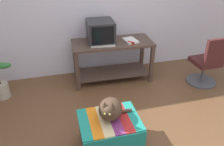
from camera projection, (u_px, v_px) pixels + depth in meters
name	position (u px, v px, depth m)	size (l,w,h in m)	color
ground_plane	(129.00, 144.00, 2.82)	(14.00, 14.00, 0.00)	brown
back_wall	(94.00, 2.00, 3.91)	(8.00, 0.10, 2.60)	silver
desk	(112.00, 54.00, 3.97)	(1.39, 0.64, 0.73)	#4C382D
tv_monitor	(100.00, 32.00, 3.77)	(0.45, 0.49, 0.36)	#28282B
keyboard	(103.00, 45.00, 3.70)	(0.40, 0.15, 0.02)	beige
book	(130.00, 40.00, 3.87)	(0.20, 0.28, 0.03)	white
ottoman_with_blanket	(110.00, 133.00, 2.70)	(0.70, 0.55, 0.41)	#4C4238
cat	(110.00, 109.00, 2.56)	(0.46, 0.41, 0.31)	#473323
office_chair	(207.00, 64.00, 3.87)	(0.52, 0.52, 0.89)	#4C4C51
stapler	(131.00, 43.00, 3.76)	(0.04, 0.11, 0.04)	#A31E1E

